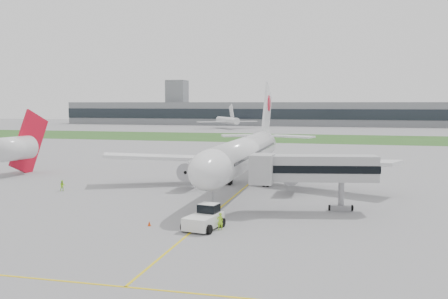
% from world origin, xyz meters
% --- Properties ---
extents(ground, '(600.00, 600.00, 0.00)m').
position_xyz_m(ground, '(0.00, 0.00, 0.00)').
color(ground, gray).
rests_on(ground, ground).
extents(apron_markings, '(70.00, 70.00, 0.04)m').
position_xyz_m(apron_markings, '(0.00, -5.00, 0.00)').
color(apron_markings, yellow).
rests_on(apron_markings, ground).
extents(grass_strip, '(600.00, 50.00, 0.02)m').
position_xyz_m(grass_strip, '(0.00, 120.00, 0.01)').
color(grass_strip, '#27481B').
rests_on(grass_strip, ground).
extents(terminal_building, '(320.00, 22.30, 14.00)m').
position_xyz_m(terminal_building, '(0.00, 229.87, 7.00)').
color(terminal_building, slate).
rests_on(terminal_building, ground).
extents(control_tower, '(12.00, 12.00, 56.00)m').
position_xyz_m(control_tower, '(-90.00, 232.00, 0.00)').
color(control_tower, slate).
rests_on(control_tower, ground).
extents(airliner, '(48.13, 53.95, 17.88)m').
position_xyz_m(airliner, '(0.00, 4.87, 5.66)').
color(airliner, silver).
rests_on(airliner, ground).
extents(pushback_tug, '(4.10, 5.40, 2.55)m').
position_xyz_m(pushback_tug, '(0.97, -21.87, 1.17)').
color(pushback_tug, silver).
rests_on(pushback_tug, ground).
extents(jet_bridge, '(15.56, 7.18, 7.28)m').
position_xyz_m(jet_bridge, '(11.33, -10.66, 5.38)').
color(jet_bridge, '#9E9EA0').
rests_on(jet_bridge, ground).
extents(safety_cone_left, '(0.39, 0.39, 0.54)m').
position_xyz_m(safety_cone_left, '(-5.30, -22.36, 0.27)').
color(safety_cone_left, '#DC3E0B').
rests_on(safety_cone_left, ground).
extents(safety_cone_right, '(0.38, 0.38, 0.52)m').
position_xyz_m(safety_cone_right, '(0.50, -21.30, 0.26)').
color(safety_cone_right, '#DC3E0B').
rests_on(safety_cone_right, ground).
extents(ground_crew_near, '(0.82, 0.76, 1.87)m').
position_xyz_m(ground_crew_near, '(2.73, -22.13, 0.94)').
color(ground_crew_near, '#9FE025').
rests_on(ground_crew_near, ground).
extents(ground_crew_far, '(1.04, 1.01, 1.69)m').
position_xyz_m(ground_crew_far, '(-26.74, -4.99, 0.85)').
color(ground_crew_far, '#ABF829').
rests_on(ground_crew_far, ground).
extents(neighbor_aircraft, '(6.00, 16.18, 13.07)m').
position_xyz_m(neighbor_aircraft, '(-44.66, 7.50, 5.18)').
color(neighbor_aircraft, red).
rests_on(neighbor_aircraft, ground).
extents(distant_aircraft_left, '(43.27, 42.09, 12.56)m').
position_xyz_m(distant_aircraft_left, '(-45.54, 184.52, 0.00)').
color(distant_aircraft_left, silver).
rests_on(distant_aircraft_left, ground).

